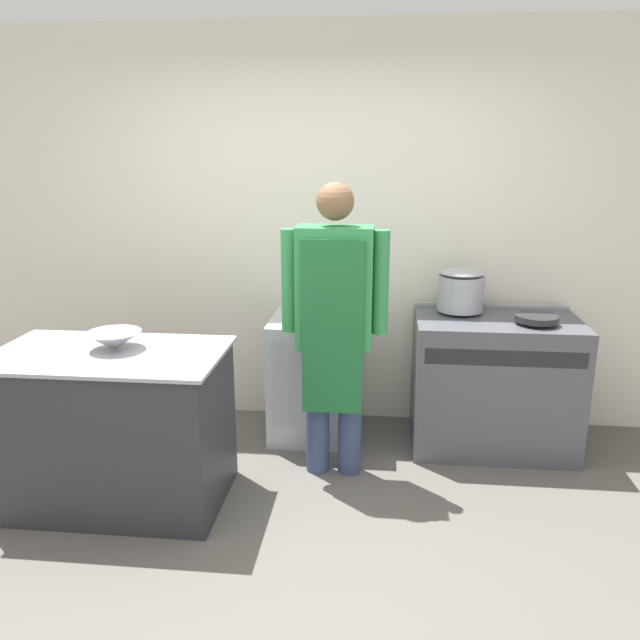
% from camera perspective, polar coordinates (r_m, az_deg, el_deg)
% --- Properties ---
extents(ground_plane, '(14.00, 14.00, 0.00)m').
position_cam_1_polar(ground_plane, '(3.11, -3.07, -22.36)').
color(ground_plane, '#5B5651').
extents(wall_back, '(8.00, 0.05, 2.70)m').
position_cam_1_polar(wall_back, '(4.33, 0.48, 8.12)').
color(wall_back, silver).
rests_on(wall_back, ground_plane).
extents(prep_counter, '(1.23, 0.73, 0.86)m').
position_cam_1_polar(prep_counter, '(3.63, -18.29, -9.28)').
color(prep_counter, '#2D2D33').
rests_on(prep_counter, ground_plane).
extents(stove, '(1.02, 0.64, 0.89)m').
position_cam_1_polar(stove, '(4.21, 15.57, -5.55)').
color(stove, '#4C4F56').
rests_on(stove, ground_plane).
extents(fridge_unit, '(0.60, 0.58, 0.82)m').
position_cam_1_polar(fridge_unit, '(4.23, -0.32, -5.20)').
color(fridge_unit, silver).
rests_on(fridge_unit, ground_plane).
extents(person_cook, '(0.61, 0.24, 1.73)m').
position_cam_1_polar(person_cook, '(3.55, 1.31, 0.37)').
color(person_cook, '#38476B').
rests_on(person_cook, ground_plane).
extents(mixing_bowl, '(0.29, 0.29, 0.10)m').
position_cam_1_polar(mixing_bowl, '(3.50, -18.30, -1.79)').
color(mixing_bowl, '#9EA0A8').
rests_on(mixing_bowl, prep_counter).
extents(stock_pot, '(0.29, 0.29, 0.27)m').
position_cam_1_polar(stock_pot, '(4.12, 12.74, 2.75)').
color(stock_pot, '#9EA0A8').
rests_on(stock_pot, stove).
extents(saute_pan, '(0.26, 0.26, 0.04)m').
position_cam_1_polar(saute_pan, '(4.01, 19.19, 0.16)').
color(saute_pan, '#262628').
rests_on(saute_pan, stove).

